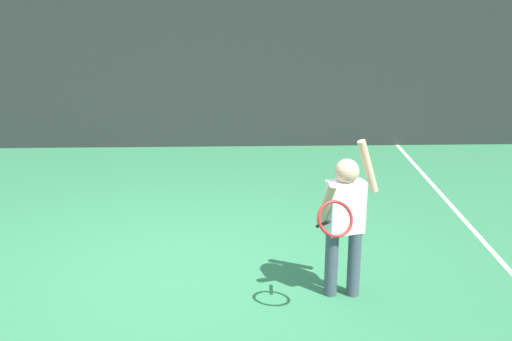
% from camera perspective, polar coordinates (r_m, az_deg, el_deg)
% --- Properties ---
extents(ground_plane, '(20.00, 20.00, 0.00)m').
position_cam_1_polar(ground_plane, '(5.93, -6.80, -9.01)').
color(ground_plane, '#2D7247').
extents(court_line_sideline, '(0.05, 9.00, 0.00)m').
position_cam_1_polar(court_line_sideline, '(7.25, 18.57, -4.69)').
color(court_line_sideline, white).
rests_on(court_line_sideline, ground).
extents(back_fence_windscreen, '(13.38, 0.08, 3.55)m').
position_cam_1_polar(back_fence_windscreen, '(9.60, -5.00, 12.46)').
color(back_fence_windscreen, '#282D2B').
rests_on(back_fence_windscreen, ground).
extents(fence_post_1, '(0.09, 0.09, 3.70)m').
position_cam_1_polar(fence_post_1, '(10.01, -17.85, 12.35)').
color(fence_post_1, slate).
rests_on(fence_post_1, ground).
extents(fence_post_2, '(0.09, 0.09, 3.70)m').
position_cam_1_polar(fence_post_2, '(9.77, 8.20, 12.89)').
color(fence_post_2, slate).
rests_on(fence_post_2, ground).
extents(tennis_player, '(0.60, 0.71, 1.35)m').
position_cam_1_polar(tennis_player, '(5.24, 7.94, -4.07)').
color(tennis_player, '#3F4C59').
rests_on(tennis_player, ground).
extents(tennis_ball_2, '(0.07, 0.07, 0.07)m').
position_cam_1_polar(tennis_ball_2, '(8.41, 7.95, -0.56)').
color(tennis_ball_2, '#CCE033').
rests_on(tennis_ball_2, ground).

